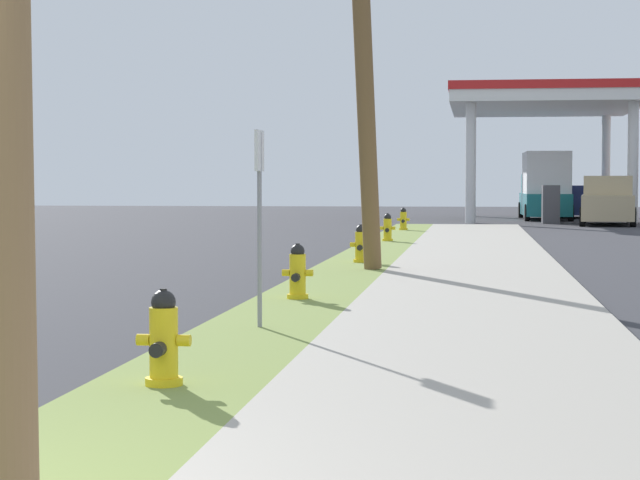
% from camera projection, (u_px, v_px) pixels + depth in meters
% --- Properties ---
extents(fire_hydrant_nearest, '(0.42, 0.38, 0.74)m').
position_uv_depth(fire_hydrant_nearest, '(164.00, 343.00, 8.91)').
color(fire_hydrant_nearest, yellow).
rests_on(fire_hydrant_nearest, grass_verge).
extents(fire_hydrant_second, '(0.42, 0.38, 0.74)m').
position_uv_depth(fire_hydrant_second, '(298.00, 275.00, 15.64)').
color(fire_hydrant_second, yellow).
rests_on(fire_hydrant_second, grass_verge).
extents(fire_hydrant_third, '(0.42, 0.37, 0.74)m').
position_uv_depth(fire_hydrant_third, '(361.00, 246.00, 22.85)').
color(fire_hydrant_third, yellow).
rests_on(fire_hydrant_third, grass_verge).
extents(fire_hydrant_fourth, '(0.42, 0.37, 0.74)m').
position_uv_depth(fire_hydrant_fourth, '(388.00, 229.00, 31.37)').
color(fire_hydrant_fourth, yellow).
rests_on(fire_hydrant_fourth, grass_verge).
extents(fire_hydrant_fifth, '(0.42, 0.38, 0.74)m').
position_uv_depth(fire_hydrant_fifth, '(403.00, 220.00, 38.87)').
color(fire_hydrant_fifth, yellow).
rests_on(fire_hydrant_fifth, grass_verge).
extents(street_sign_post, '(0.05, 0.36, 2.12)m').
position_uv_depth(street_sign_post, '(259.00, 187.00, 12.49)').
color(street_sign_post, gray).
rests_on(street_sign_post, grass_verge).
extents(car_navy_by_near_pump, '(2.15, 4.59, 1.57)m').
position_uv_depth(car_navy_by_near_pump, '(571.00, 203.00, 56.98)').
color(car_navy_by_near_pump, navy).
rests_on(car_navy_by_near_pump, ground).
extents(truck_teal_at_forecourt, '(2.21, 6.43, 3.11)m').
position_uv_depth(truck_teal_at_forecourt, '(545.00, 187.00, 53.85)').
color(truck_teal_at_forecourt, '#197075').
rests_on(truck_teal_at_forecourt, ground).
extents(truck_tan_on_apron, '(2.61, 5.57, 1.97)m').
position_uv_depth(truck_tan_on_apron, '(607.00, 202.00, 46.86)').
color(truck_tan_on_apron, tan).
rests_on(truck_tan_on_apron, ground).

